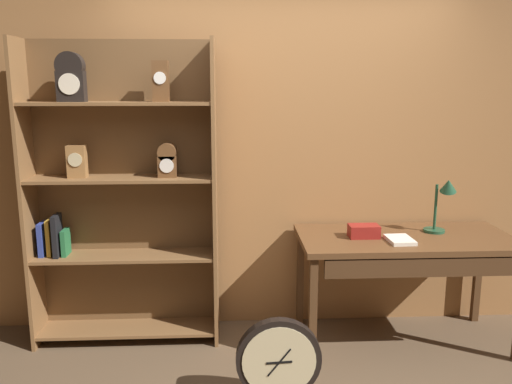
{
  "coord_description": "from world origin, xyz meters",
  "views": [
    {
      "loc": [
        -0.41,
        -2.52,
        1.83
      ],
      "look_at": [
        -0.25,
        0.79,
        1.15
      ],
      "focal_mm": 37.01,
      "sensor_mm": 36.0,
      "label": 1
    }
  ],
  "objects_px": {
    "workbench": "(407,248)",
    "round_clock_large": "(279,362)",
    "desk_lamp": "(444,199)",
    "bookshelf": "(120,193)",
    "toolbox_small": "(364,231)",
    "open_repair_manual": "(400,240)"
  },
  "relations": [
    {
      "from": "bookshelf",
      "to": "workbench",
      "type": "relative_size",
      "value": 1.43
    },
    {
      "from": "toolbox_small",
      "to": "open_repair_manual",
      "type": "bearing_deg",
      "value": -27.95
    },
    {
      "from": "workbench",
      "to": "open_repair_manual",
      "type": "xyz_separation_m",
      "value": [
        -0.09,
        -0.1,
        0.09
      ]
    },
    {
      "from": "bookshelf",
      "to": "open_repair_manual",
      "type": "xyz_separation_m",
      "value": [
        1.9,
        -0.29,
        -0.28
      ]
    },
    {
      "from": "toolbox_small",
      "to": "round_clock_large",
      "type": "bearing_deg",
      "value": -132.42
    },
    {
      "from": "bookshelf",
      "to": "round_clock_large",
      "type": "height_order",
      "value": "bookshelf"
    },
    {
      "from": "workbench",
      "to": "round_clock_large",
      "type": "height_order",
      "value": "workbench"
    },
    {
      "from": "workbench",
      "to": "desk_lamp",
      "type": "distance_m",
      "value": 0.44
    },
    {
      "from": "desk_lamp",
      "to": "toolbox_small",
      "type": "height_order",
      "value": "desk_lamp"
    },
    {
      "from": "bookshelf",
      "to": "workbench",
      "type": "distance_m",
      "value": 2.03
    },
    {
      "from": "workbench",
      "to": "desk_lamp",
      "type": "height_order",
      "value": "desk_lamp"
    },
    {
      "from": "bookshelf",
      "to": "workbench",
      "type": "xyz_separation_m",
      "value": [
        1.99,
        -0.19,
        -0.38
      ]
    },
    {
      "from": "bookshelf",
      "to": "desk_lamp",
      "type": "bearing_deg",
      "value": -2.58
    },
    {
      "from": "bookshelf",
      "to": "round_clock_large",
      "type": "relative_size",
      "value": 4.0
    },
    {
      "from": "desk_lamp",
      "to": "round_clock_large",
      "type": "xyz_separation_m",
      "value": [
        -1.23,
        -0.79,
        -0.77
      ]
    },
    {
      "from": "open_repair_manual",
      "to": "desk_lamp",
      "type": "bearing_deg",
      "value": 25.79
    },
    {
      "from": "workbench",
      "to": "desk_lamp",
      "type": "relative_size",
      "value": 3.65
    },
    {
      "from": "toolbox_small",
      "to": "desk_lamp",
      "type": "bearing_deg",
      "value": 7.54
    },
    {
      "from": "bookshelf",
      "to": "desk_lamp",
      "type": "height_order",
      "value": "bookshelf"
    },
    {
      "from": "desk_lamp",
      "to": "toolbox_small",
      "type": "xyz_separation_m",
      "value": [
        -0.58,
        -0.08,
        -0.2
      ]
    },
    {
      "from": "workbench",
      "to": "open_repair_manual",
      "type": "distance_m",
      "value": 0.16
    },
    {
      "from": "toolbox_small",
      "to": "round_clock_large",
      "type": "distance_m",
      "value": 1.12
    }
  ]
}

